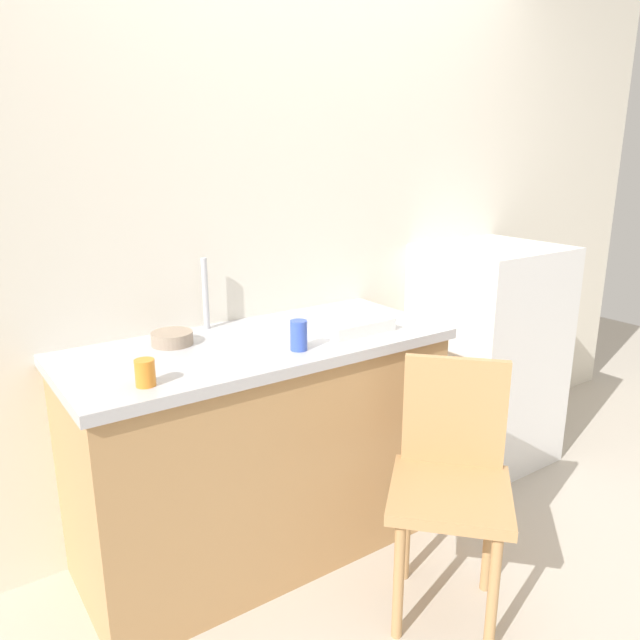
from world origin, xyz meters
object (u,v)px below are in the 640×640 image
at_px(refrigerator, 487,355).
at_px(chair, 451,477).
at_px(terracotta_bowl, 172,338).
at_px(cup_orange, 145,373).
at_px(dish_tray, 352,324).
at_px(cup_blue, 299,335).

xyz_separation_m(refrigerator, chair, (-0.95, -0.66, -0.06)).
relative_size(terracotta_bowl, cup_orange, 1.81).
height_order(refrigerator, terracotta_bowl, refrigerator).
xyz_separation_m(refrigerator, terracotta_bowl, (-1.62, 0.12, 0.35)).
relative_size(chair, dish_tray, 3.18).
distance_m(chair, terracotta_bowl, 1.11).
bearing_deg(terracotta_bowl, chair, -49.73).
distance_m(dish_tray, terracotta_bowl, 0.69).
bearing_deg(chair, cup_blue, 171.19).
relative_size(refrigerator, cup_blue, 10.34).
bearing_deg(refrigerator, cup_blue, -171.11).
distance_m(chair, cup_blue, 0.72).
distance_m(chair, cup_orange, 1.08).
xyz_separation_m(terracotta_bowl, cup_blue, (0.35, -0.32, 0.03)).
distance_m(refrigerator, dish_tray, 1.03).
height_order(dish_tray, cup_orange, cup_orange).
distance_m(dish_tray, cup_orange, 0.88).
distance_m(cup_orange, cup_blue, 0.57).
height_order(refrigerator, cup_blue, refrigerator).
xyz_separation_m(chair, dish_tray, (-0.01, 0.55, 0.42)).
xyz_separation_m(dish_tray, cup_orange, (-0.87, -0.10, 0.02)).
bearing_deg(cup_orange, dish_tray, 6.70).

